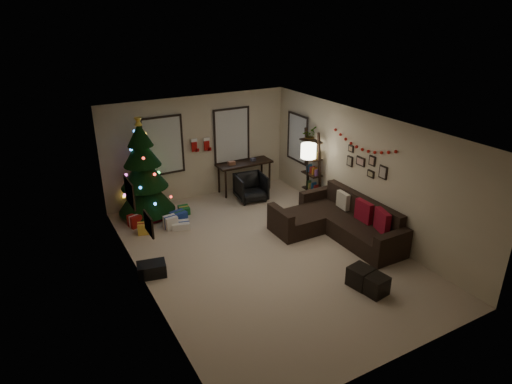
% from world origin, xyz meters
% --- Properties ---
extents(floor, '(7.00, 7.00, 0.00)m').
position_xyz_m(floor, '(0.00, 0.00, 0.00)').
color(floor, '#BAA48C').
rests_on(floor, ground).
extents(ceiling, '(7.00, 7.00, 0.00)m').
position_xyz_m(ceiling, '(0.00, 0.00, 2.70)').
color(ceiling, white).
rests_on(ceiling, floor).
extents(wall_back, '(5.00, 0.00, 5.00)m').
position_xyz_m(wall_back, '(0.00, 3.50, 1.35)').
color(wall_back, '#C1B193').
rests_on(wall_back, floor).
extents(wall_front, '(5.00, 0.00, 5.00)m').
position_xyz_m(wall_front, '(0.00, -3.50, 1.35)').
color(wall_front, '#C1B193').
rests_on(wall_front, floor).
extents(wall_left, '(0.00, 7.00, 7.00)m').
position_xyz_m(wall_left, '(-2.50, 0.00, 1.35)').
color(wall_left, '#C1B193').
rests_on(wall_left, floor).
extents(wall_right, '(0.00, 7.00, 7.00)m').
position_xyz_m(wall_right, '(2.50, 0.00, 1.35)').
color(wall_right, '#C1B193').
rests_on(wall_right, floor).
extents(window_back_left, '(1.05, 0.06, 1.50)m').
position_xyz_m(window_back_left, '(-0.95, 3.47, 1.55)').
color(window_back_left, '#728CB2').
rests_on(window_back_left, wall_back).
extents(window_back_right, '(1.05, 0.06, 1.50)m').
position_xyz_m(window_back_right, '(0.95, 3.47, 1.55)').
color(window_back_right, '#728CB2').
rests_on(window_back_right, wall_back).
extents(window_right_wall, '(0.06, 0.90, 1.30)m').
position_xyz_m(window_right_wall, '(2.47, 2.55, 1.50)').
color(window_right_wall, '#728CB2').
rests_on(window_right_wall, wall_right).
extents(christmas_tree, '(1.36, 1.36, 2.53)m').
position_xyz_m(christmas_tree, '(-1.61, 3.01, 1.05)').
color(christmas_tree, black).
rests_on(christmas_tree, floor).
extents(presents, '(1.50, 1.00, 0.30)m').
position_xyz_m(presents, '(-1.40, 2.26, 0.12)').
color(presents, silver).
rests_on(presents, floor).
extents(sofa, '(1.89, 2.74, 0.87)m').
position_xyz_m(sofa, '(1.84, -0.05, 0.28)').
color(sofa, black).
rests_on(sofa, floor).
extents(pillow_red_a, '(0.26, 0.50, 0.48)m').
position_xyz_m(pillow_red_a, '(2.21, -0.99, 0.64)').
color(pillow_red_a, maroon).
rests_on(pillow_red_a, sofa).
extents(pillow_red_b, '(0.13, 0.47, 0.47)m').
position_xyz_m(pillow_red_b, '(2.21, -0.44, 0.64)').
color(pillow_red_b, maroon).
rests_on(pillow_red_b, sofa).
extents(pillow_cream, '(0.14, 0.40, 0.39)m').
position_xyz_m(pillow_cream, '(2.21, 0.26, 0.63)').
color(pillow_cream, beige).
rests_on(pillow_cream, sofa).
extents(ottoman_near, '(0.46, 0.46, 0.37)m').
position_xyz_m(ottoman_near, '(0.95, -1.82, 0.19)').
color(ottoman_near, black).
rests_on(ottoman_near, floor).
extents(ottoman_far, '(0.43, 0.43, 0.36)m').
position_xyz_m(ottoman_far, '(1.01, -2.15, 0.18)').
color(ottoman_far, black).
rests_on(ottoman_far, floor).
extents(desk, '(1.53, 0.55, 0.83)m').
position_xyz_m(desk, '(1.20, 3.22, 0.73)').
color(desk, black).
rests_on(desk, floor).
extents(desk_chair, '(0.76, 0.72, 0.71)m').
position_xyz_m(desk_chair, '(1.05, 2.57, 0.35)').
color(desk_chair, black).
rests_on(desk_chair, floor).
extents(bookshelf, '(0.30, 0.58, 1.97)m').
position_xyz_m(bookshelf, '(2.30, 1.61, 0.95)').
color(bookshelf, black).
rests_on(bookshelf, floor).
extents(potted_plant, '(0.64, 0.64, 0.54)m').
position_xyz_m(potted_plant, '(2.30, 1.81, 1.84)').
color(potted_plant, '#4C4C4C').
rests_on(potted_plant, bookshelf).
extents(floor_lamp, '(0.37, 0.37, 1.73)m').
position_xyz_m(floor_lamp, '(1.95, 1.34, 1.44)').
color(floor_lamp, black).
rests_on(floor_lamp, floor).
extents(art_map, '(0.04, 0.60, 0.50)m').
position_xyz_m(art_map, '(-2.48, 0.69, 1.64)').
color(art_map, black).
rests_on(art_map, wall_left).
extents(art_abstract, '(0.04, 0.45, 0.35)m').
position_xyz_m(art_abstract, '(-2.48, -0.45, 1.51)').
color(art_abstract, black).
rests_on(art_abstract, wall_left).
extents(gallery, '(0.03, 1.25, 0.54)m').
position_xyz_m(gallery, '(2.48, -0.07, 1.57)').
color(gallery, black).
rests_on(gallery, wall_right).
extents(garland, '(0.08, 1.90, 0.30)m').
position_xyz_m(garland, '(2.45, 0.05, 1.99)').
color(garland, '#A5140C').
rests_on(garland, wall_right).
extents(stocking_left, '(0.20, 0.05, 0.36)m').
position_xyz_m(stocking_left, '(-0.14, 3.40, 1.47)').
color(stocking_left, '#990F0C').
rests_on(stocking_left, wall_back).
extents(stocking_right, '(0.20, 0.05, 0.36)m').
position_xyz_m(stocking_right, '(0.19, 3.37, 1.46)').
color(stocking_right, '#990F0C').
rests_on(stocking_right, wall_back).
extents(storage_bin, '(0.59, 0.45, 0.27)m').
position_xyz_m(storage_bin, '(-2.31, 0.36, 0.13)').
color(storage_bin, black).
rests_on(storage_bin, floor).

